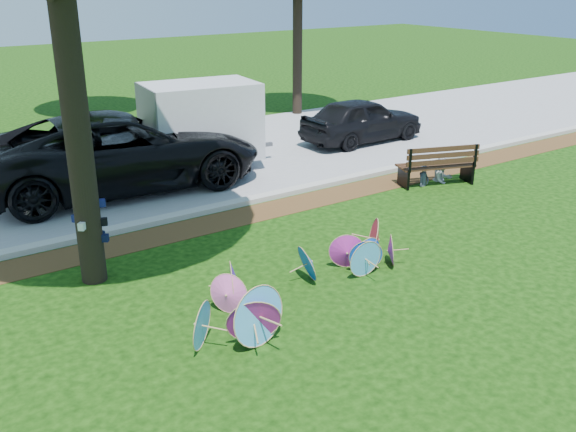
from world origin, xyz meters
The scene contains 11 objects.
ground centered at (0.00, 0.00, 0.00)m, with size 90.00×90.00×0.00m, color black.
mulch_strip centered at (0.00, 4.50, 0.01)m, with size 90.00×1.00×0.01m, color #472D16.
curb centered at (0.00, 5.20, 0.06)m, with size 90.00×0.30×0.12m, color #B7B5AD.
street centered at (0.00, 9.35, 0.01)m, with size 90.00×8.00×0.01m, color gray.
parasol_pile centered at (-0.22, 0.58, 0.38)m, with size 4.91×2.01×0.96m.
black_van centered at (-0.41, 7.97, 0.96)m, with size 3.18×6.90×1.92m, color black.
dark_pickup centered at (7.64, 8.19, 0.71)m, with size 1.68×4.18×1.43m, color black.
cargo_trailer centered at (2.03, 8.38, 1.33)m, with size 2.95×1.87×2.67m, color silver.
park_bench centered at (6.31, 3.76, 0.53)m, with size 2.02×0.77×1.05m, color black, non-canonical shape.
person_left centered at (5.96, 3.81, 0.54)m, with size 0.40×0.26×1.09m, color #3D4353.
person_right centered at (6.66, 3.81, 0.64)m, with size 0.62×0.49×1.28m, color silver.
Camera 1 is at (-5.78, -7.14, 5.12)m, focal length 40.00 mm.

